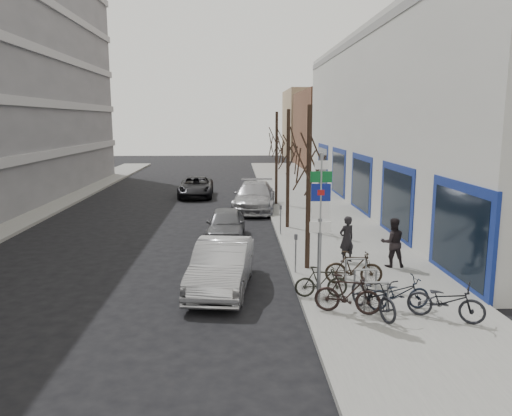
{
  "coord_description": "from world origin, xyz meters",
  "views": [
    {
      "loc": [
        0.25,
        -12.48,
        5.0
      ],
      "look_at": [
        0.93,
        4.58,
        2.0
      ],
      "focal_mm": 35.0,
      "sensor_mm": 36.0,
      "label": 1
    }
  ],
  "objects": [
    {
      "name": "parked_car_mid",
      "position": [
        -0.2,
        8.24,
        0.66
      ],
      "size": [
        1.71,
        3.94,
        1.32
      ],
      "primitive_type": "imported",
      "rotation": [
        0.0,
        0.0,
        -0.04
      ],
      "color": "#545459",
      "rests_on": "ground"
    },
    {
      "name": "brick_building_far",
      "position": [
        13.0,
        40.0,
        4.0
      ],
      "size": [
        12.0,
        14.0,
        8.0
      ],
      "primitive_type": "cube",
      "color": "brown",
      "rests_on": "ground"
    },
    {
      "name": "lane_car",
      "position": [
        -2.42,
        20.4,
        0.66
      ],
      "size": [
        2.29,
        4.8,
        1.32
      ],
      "primitive_type": "imported",
      "rotation": [
        0.0,
        0.0,
        0.02
      ],
      "color": "black",
      "rests_on": "ground"
    },
    {
      "name": "meter_back",
      "position": [
        2.15,
        14.0,
        0.92
      ],
      "size": [
        0.1,
        0.08,
        1.27
      ],
      "color": "gray",
      "rests_on": "sidewalk_east"
    },
    {
      "name": "highway_sign_pole",
      "position": [
        2.4,
        -0.01,
        2.46
      ],
      "size": [
        0.55,
        0.1,
        4.2
      ],
      "color": "gray",
      "rests_on": "ground"
    },
    {
      "name": "bike_near_right",
      "position": [
        3.06,
        -0.5,
        0.67
      ],
      "size": [
        1.78,
        0.99,
        1.03
      ],
      "primitive_type": "imported",
      "rotation": [
        0.0,
        0.0,
        1.27
      ],
      "color": "black",
      "rests_on": "sidewalk_east"
    },
    {
      "name": "tan_building_far",
      "position": [
        13.5,
        55.0,
        4.5
      ],
      "size": [
        13.0,
        12.0,
        9.0
      ],
      "primitive_type": "cube",
      "color": "#937A5B",
      "rests_on": "ground"
    },
    {
      "name": "parked_car_front",
      "position": [
        -0.2,
        1.85,
        0.73
      ],
      "size": [
        2.07,
        4.61,
        1.47
      ],
      "primitive_type": "imported",
      "rotation": [
        0.0,
        0.0,
        -0.12
      ],
      "color": "#A4A4A9",
      "rests_on": "ground"
    },
    {
      "name": "pedestrian_near",
      "position": [
        4.05,
        4.16,
        0.96
      ],
      "size": [
        0.7,
        0.6,
        1.62
      ],
      "primitive_type": "imported",
      "rotation": [
        0.0,
        0.0,
        3.57
      ],
      "color": "black",
      "rests_on": "sidewalk_east"
    },
    {
      "name": "bike_mid_curb",
      "position": [
        4.44,
        -0.3,
        0.66
      ],
      "size": [
        1.7,
        0.66,
        1.01
      ],
      "primitive_type": "imported",
      "rotation": [
        0.0,
        0.0,
        1.67
      ],
      "color": "black",
      "rests_on": "sidewalk_east"
    },
    {
      "name": "bike_far_curb",
      "position": [
        5.38,
        -1.01,
        0.72
      ],
      "size": [
        1.89,
        1.4,
        1.13
      ],
      "primitive_type": "imported",
      "rotation": [
        0.0,
        0.0,
        1.06
      ],
      "color": "black",
      "rests_on": "sidewalk_east"
    },
    {
      "name": "bike_rack",
      "position": [
        3.8,
        0.6,
        0.66
      ],
      "size": [
        0.66,
        2.26,
        0.83
      ],
      "color": "gray",
      "rests_on": "sidewalk_east"
    },
    {
      "name": "bike_near_left",
      "position": [
        3.69,
        -0.59,
        0.74
      ],
      "size": [
        1.18,
        2.02,
        1.18
      ],
      "primitive_type": "imported",
      "rotation": [
        0.0,
        0.0,
        0.33
      ],
      "color": "black",
      "rests_on": "sidewalk_east"
    },
    {
      "name": "tree_mid",
      "position": [
        2.6,
        10.0,
        4.1
      ],
      "size": [
        1.8,
        1.8,
        5.5
      ],
      "color": "black",
      "rests_on": "ground"
    },
    {
      "name": "tree_near",
      "position": [
        2.6,
        3.5,
        4.1
      ],
      "size": [
        1.8,
        1.8,
        5.5
      ],
      "color": "black",
      "rests_on": "ground"
    },
    {
      "name": "bike_far_inner",
      "position": [
        3.75,
        1.74,
        0.67
      ],
      "size": [
        1.78,
        0.76,
        1.05
      ],
      "primitive_type": "imported",
      "rotation": [
        0.0,
        0.0,
        1.43
      ],
      "color": "black",
      "rests_on": "sidewalk_east"
    },
    {
      "name": "pedestrian_far",
      "position": [
        5.47,
        3.54,
        0.99
      ],
      "size": [
        0.63,
        0.43,
        1.68
      ],
      "primitive_type": "imported",
      "rotation": [
        0.0,
        0.0,
        3.13
      ],
      "color": "black",
      "rests_on": "sidewalk_east"
    },
    {
      "name": "bike_mid_inner",
      "position": [
        2.59,
        0.7,
        0.6
      ],
      "size": [
        1.5,
        0.47,
        0.9
      ],
      "primitive_type": "imported",
      "rotation": [
        0.0,
        0.0,
        1.55
      ],
      "color": "black",
      "rests_on": "sidewalk_east"
    },
    {
      "name": "meter_front",
      "position": [
        2.15,
        3.0,
        0.92
      ],
      "size": [
        0.1,
        0.08,
        1.27
      ],
      "color": "gray",
      "rests_on": "sidewalk_east"
    },
    {
      "name": "tree_far",
      "position": [
        2.6,
        16.5,
        4.1
      ],
      "size": [
        1.8,
        1.8,
        5.5
      ],
      "color": "black",
      "rests_on": "ground"
    },
    {
      "name": "parked_car_back",
      "position": [
        1.27,
        15.15,
        0.79
      ],
      "size": [
        2.73,
        5.65,
        1.59
      ],
      "primitive_type": "imported",
      "rotation": [
        0.0,
        0.0,
        -0.09
      ],
      "color": "#9A9A9E",
      "rests_on": "ground"
    },
    {
      "name": "meter_mid",
      "position": [
        2.15,
        8.5,
        0.92
      ],
      "size": [
        0.1,
        0.08,
        1.27
      ],
      "color": "gray",
      "rests_on": "sidewalk_east"
    },
    {
      "name": "sidewalk_east",
      "position": [
        4.5,
        10.0,
        0.07
      ],
      "size": [
        5.0,
        70.0,
        0.15
      ],
      "primitive_type": "cube",
      "color": "slate",
      "rests_on": "ground"
    },
    {
      "name": "ground",
      "position": [
        0.0,
        0.0,
        0.0
      ],
      "size": [
        120.0,
        120.0,
        0.0
      ],
      "primitive_type": "plane",
      "color": "black",
      "rests_on": "ground"
    }
  ]
}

